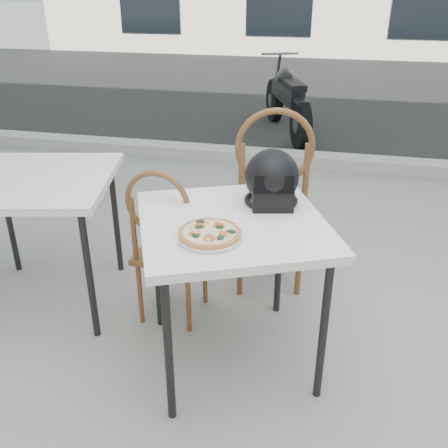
% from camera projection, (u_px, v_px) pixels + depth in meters
% --- Properties ---
extents(ground, '(80.00, 80.00, 0.00)m').
position_uv_depth(ground, '(333.00, 360.00, 2.57)').
color(ground, gray).
rests_on(ground, ground).
extents(street_asphalt, '(30.00, 8.00, 0.00)m').
position_uv_depth(street_asphalt, '(345.00, 91.00, 8.69)').
color(street_asphalt, black).
rests_on(street_asphalt, ground).
extents(curb, '(30.00, 0.25, 0.12)m').
position_uv_depth(curb, '(342.00, 162.00, 5.16)').
color(curb, '#A8A69D').
rests_on(curb, ground).
extents(cafe_table_main, '(1.09, 1.09, 0.78)m').
position_uv_depth(cafe_table_main, '(232.00, 234.00, 2.28)').
color(cafe_table_main, white).
rests_on(cafe_table_main, ground).
extents(plate, '(0.33, 0.33, 0.02)m').
position_uv_depth(plate, '(210.00, 237.00, 2.08)').
color(plate, silver).
rests_on(plate, cafe_table_main).
extents(pizza, '(0.33, 0.33, 0.03)m').
position_uv_depth(pizza, '(210.00, 233.00, 2.08)').
color(pizza, '#C98249').
rests_on(pizza, plate).
extents(helmet, '(0.31, 0.32, 0.27)m').
position_uv_depth(helmet, '(272.00, 180.00, 2.37)').
color(helmet, black).
rests_on(helmet, cafe_table_main).
extents(cafe_chair_main, '(0.53, 0.53, 1.16)m').
position_uv_depth(cafe_chair_main, '(271.00, 192.00, 2.91)').
color(cafe_chair_main, brown).
rests_on(cafe_chair_main, ground).
extents(cafe_table_side, '(1.00, 1.00, 0.79)m').
position_uv_depth(cafe_table_side, '(35.00, 189.00, 2.74)').
color(cafe_table_side, white).
rests_on(cafe_table_side, ground).
extents(cafe_chair_side, '(0.38, 0.38, 0.93)m').
position_uv_depth(cafe_chair_side, '(166.00, 239.00, 2.66)').
color(cafe_chair_side, brown).
rests_on(cafe_chair_side, ground).
extents(motorcycle, '(0.78, 1.77, 0.92)m').
position_uv_depth(motorcycle, '(287.00, 101.00, 6.16)').
color(motorcycle, black).
rests_on(motorcycle, street_asphalt).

